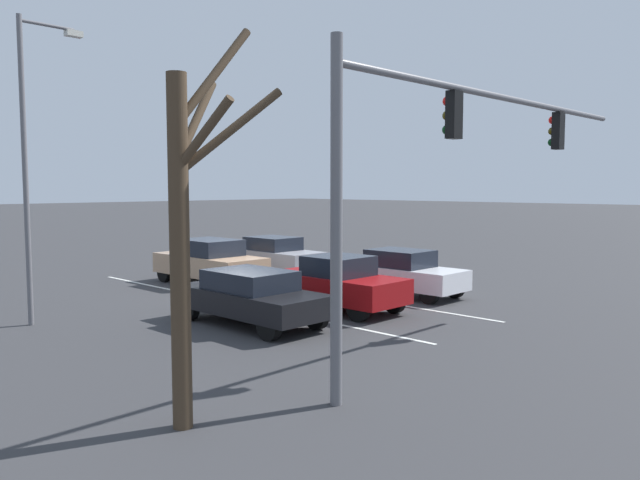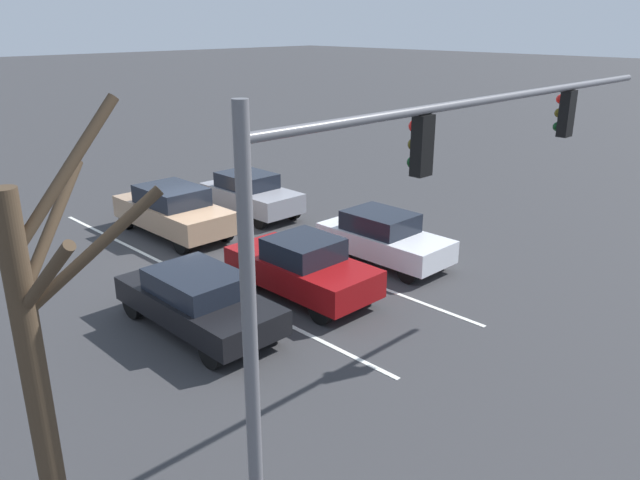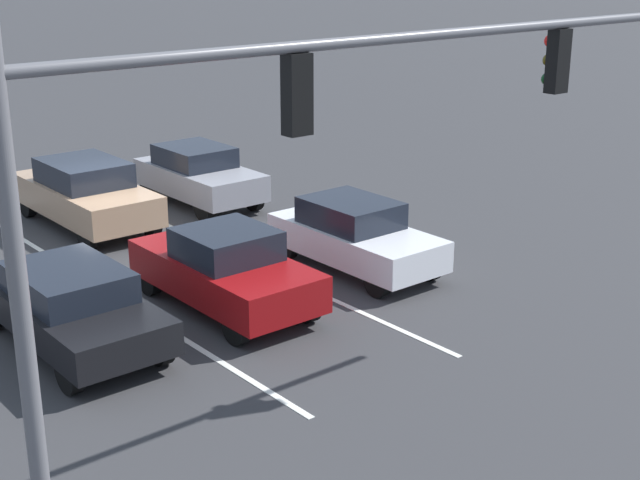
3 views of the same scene
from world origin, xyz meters
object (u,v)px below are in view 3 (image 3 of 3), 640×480
car_white_leftlane_front (355,235)px  car_black_rightlane_front (70,305)px  car_tan_midlane_second (85,193)px  traffic_signal_gantry (309,140)px  car_maroon_midlane_front (225,269)px  car_gray_leftlane_second (199,175)px

car_white_leftlane_front → car_black_rightlane_front: size_ratio=0.91×
car_tan_midlane_second → traffic_signal_gantry: 12.82m
car_white_leftlane_front → car_black_rightlane_front: bearing=-1.9°
car_black_rightlane_front → traffic_signal_gantry: 6.83m
car_maroon_midlane_front → car_gray_leftlane_second: size_ratio=1.05×
car_maroon_midlane_front → traffic_signal_gantry: size_ratio=0.36×
car_maroon_midlane_front → car_black_rightlane_front: bearing=-5.6°
car_black_rightlane_front → traffic_signal_gantry: (-0.80, 5.68, 3.72)m
car_white_leftlane_front → traffic_signal_gantry: bearing=44.1°
car_black_rightlane_front → car_white_leftlane_front: bearing=178.1°
car_white_leftlane_front → car_black_rightlane_front: (6.43, -0.22, -0.00)m
car_gray_leftlane_second → traffic_signal_gantry: traffic_signal_gantry is taller
car_maroon_midlane_front → car_gray_leftlane_second: (-3.54, -6.60, 0.02)m
car_gray_leftlane_second → car_white_leftlane_front: bearing=88.7°
car_black_rightlane_front → car_maroon_midlane_front: size_ratio=1.05×
car_black_rightlane_front → car_maroon_midlane_front: 3.05m
car_black_rightlane_front → traffic_signal_gantry: traffic_signal_gantry is taller
car_tan_midlane_second → car_black_rightlane_front: bearing=62.5°
car_gray_leftlane_second → car_tan_midlane_second: 3.26m
car_maroon_midlane_front → car_tan_midlane_second: 6.66m
car_white_leftlane_front → traffic_signal_gantry: (5.63, 5.46, 3.72)m
car_black_rightlane_front → car_tan_midlane_second: (-3.32, -6.36, 0.10)m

